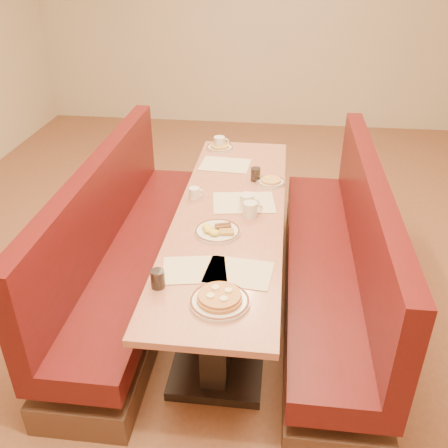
# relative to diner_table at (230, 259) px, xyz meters

# --- Properties ---
(ground) EXTENTS (8.00, 8.00, 0.00)m
(ground) POSITION_rel_diner_table_xyz_m (0.00, 0.00, -0.37)
(ground) COLOR #9E6647
(ground) RESTS_ON ground
(room_envelope) EXTENTS (6.04, 8.04, 2.82)m
(room_envelope) POSITION_rel_diner_table_xyz_m (0.00, 0.00, 1.56)
(room_envelope) COLOR beige
(room_envelope) RESTS_ON ground
(diner_table) EXTENTS (0.70, 2.50, 0.75)m
(diner_table) POSITION_rel_diner_table_xyz_m (0.00, 0.00, 0.00)
(diner_table) COLOR black
(diner_table) RESTS_ON ground
(booth_left) EXTENTS (0.55, 2.50, 1.05)m
(booth_left) POSITION_rel_diner_table_xyz_m (-0.73, 0.00, -0.01)
(booth_left) COLOR #4C3326
(booth_left) RESTS_ON ground
(booth_right) EXTENTS (0.55, 2.50, 1.05)m
(booth_right) POSITION_rel_diner_table_xyz_m (0.73, 0.00, -0.01)
(booth_right) COLOR #4C3326
(booth_right) RESTS_ON ground
(placemat_near_left) EXTENTS (0.38, 0.31, 0.00)m
(placemat_near_left) POSITION_rel_diner_table_xyz_m (-0.12, -0.68, 0.38)
(placemat_near_left) COLOR beige
(placemat_near_left) RESTS_ON diner_table
(placemat_near_right) EXTENTS (0.38, 0.30, 0.00)m
(placemat_near_right) POSITION_rel_diner_table_xyz_m (0.12, -0.67, 0.38)
(placemat_near_right) COLOR beige
(placemat_near_right) RESTS_ON diner_table
(placemat_far_left) EXTENTS (0.40, 0.31, 0.00)m
(placemat_far_left) POSITION_rel_diner_table_xyz_m (-0.12, 0.75, 0.38)
(placemat_far_left) COLOR beige
(placemat_far_left) RESTS_ON diner_table
(placemat_far_right) EXTENTS (0.45, 0.36, 0.00)m
(placemat_far_right) POSITION_rel_diner_table_xyz_m (0.08, 0.13, 0.38)
(placemat_far_right) COLOR beige
(placemat_far_right) RESTS_ON diner_table
(pancake_plate) EXTENTS (0.30, 0.30, 0.07)m
(pancake_plate) POSITION_rel_diner_table_xyz_m (0.05, -0.94, 0.40)
(pancake_plate) COLOR silver
(pancake_plate) RESTS_ON diner_table
(eggs_plate) EXTENTS (0.28, 0.28, 0.06)m
(eggs_plate) POSITION_rel_diner_table_xyz_m (-0.05, -0.28, 0.39)
(eggs_plate) COLOR silver
(eggs_plate) RESTS_ON diner_table
(extra_plate_mid) EXTENTS (0.21, 0.21, 0.04)m
(extra_plate_mid) POSITION_rel_diner_table_xyz_m (0.25, 0.46, 0.39)
(extra_plate_mid) COLOR silver
(extra_plate_mid) RESTS_ON diner_table
(extra_plate_far) EXTENTS (0.23, 0.23, 0.05)m
(extra_plate_far) POSITION_rel_diner_table_xyz_m (-0.21, 1.09, 0.39)
(extra_plate_far) COLOR silver
(extra_plate_far) RESTS_ON diner_table
(coffee_mug_a) EXTENTS (0.13, 0.09, 0.10)m
(coffee_mug_a) POSITION_rel_diner_table_xyz_m (0.14, -0.05, 0.43)
(coffee_mug_a) COLOR silver
(coffee_mug_a) RESTS_ON diner_table
(coffee_mug_b) EXTENTS (0.10, 0.07, 0.08)m
(coffee_mug_b) POSITION_rel_diner_table_xyz_m (-0.26, 0.16, 0.42)
(coffee_mug_b) COLOR silver
(coffee_mug_b) RESTS_ON diner_table
(coffee_mug_c) EXTENTS (0.14, 0.10, 0.10)m
(coffee_mug_c) POSITION_rel_diner_table_xyz_m (0.11, 0.05, 0.43)
(coffee_mug_c) COLOR silver
(coffee_mug_c) RESTS_ON diner_table
(coffee_mug_d) EXTENTS (0.13, 0.09, 0.10)m
(coffee_mug_d) POSITION_rel_diner_table_xyz_m (-0.21, 1.10, 0.43)
(coffee_mug_d) COLOR silver
(coffee_mug_d) RESTS_ON diner_table
(soda_tumbler_near) EXTENTS (0.07, 0.07, 0.10)m
(soda_tumbler_near) POSITION_rel_diner_table_xyz_m (-0.28, -0.85, 0.43)
(soda_tumbler_near) COLOR black
(soda_tumbler_near) RESTS_ON diner_table
(soda_tumbler_mid) EXTENTS (0.07, 0.07, 0.10)m
(soda_tumbler_mid) POSITION_rel_diner_table_xyz_m (0.13, 0.50, 0.42)
(soda_tumbler_mid) COLOR black
(soda_tumbler_mid) RESTS_ON diner_table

